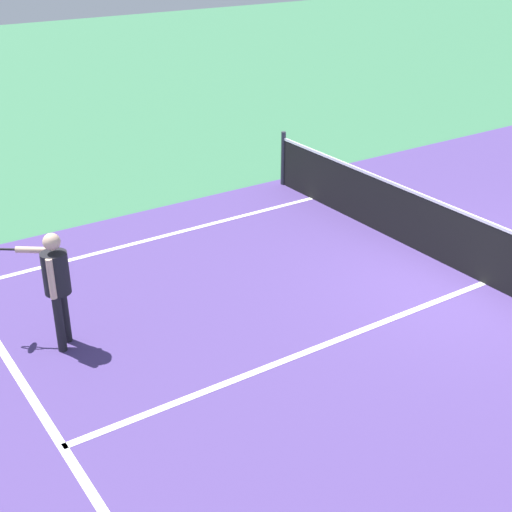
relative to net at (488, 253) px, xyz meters
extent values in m
plane|color=#38724C|center=(0.00, 0.00, -0.49)|extent=(60.00, 60.00, 0.00)
cube|color=#4C387A|center=(0.00, 0.00, -0.49)|extent=(10.62, 24.40, 0.00)
cube|color=white|center=(0.00, -6.40, -0.49)|extent=(8.22, 0.10, 0.01)
cube|color=white|center=(0.00, -3.20, -0.49)|extent=(0.10, 6.40, 0.01)
cylinder|color=#33383D|center=(-5.05, 0.00, 0.04)|extent=(0.09, 0.09, 1.07)
cube|color=black|center=(0.00, 0.00, -0.04)|extent=(10.11, 0.02, 0.91)
cube|color=white|center=(0.00, 0.00, 0.44)|extent=(10.11, 0.03, 0.05)
cylinder|color=black|center=(-1.72, -5.76, -0.11)|extent=(0.11, 0.11, 0.76)
cylinder|color=black|center=(-1.90, -5.63, -0.11)|extent=(0.11, 0.11, 0.76)
cylinder|color=black|center=(-1.81, -5.70, 0.53)|extent=(0.32, 0.32, 0.53)
sphere|color=beige|center=(-1.81, -5.70, 0.94)|extent=(0.21, 0.21, 0.21)
cylinder|color=beige|center=(-1.67, -5.80, 0.54)|extent=(0.08, 0.08, 0.52)
cylinder|color=beige|center=(-2.10, -5.80, 0.75)|extent=(0.37, 0.46, 0.08)
cylinder|color=black|center=(-2.32, -6.09, 0.75)|extent=(0.15, 0.19, 0.03)
camera|label=1|loc=(5.87, -7.95, 4.46)|focal=50.40mm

